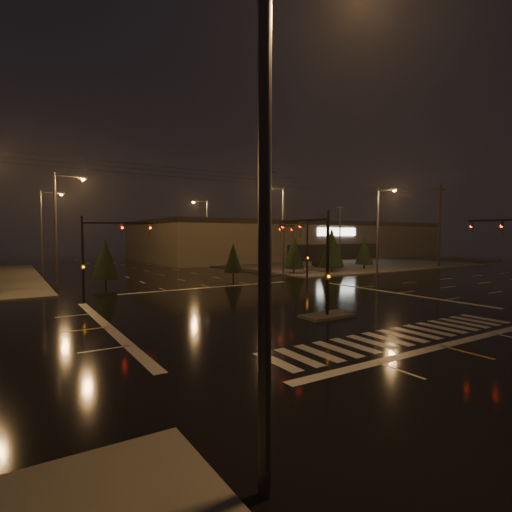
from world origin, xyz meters
name	(u,v)px	position (x,y,z in m)	size (l,w,h in m)	color
ground	(285,306)	(0.00, 0.00, 0.00)	(140.00, 140.00, 0.00)	black
sidewalk_ne	(323,262)	(30.00, 30.00, 0.06)	(36.00, 36.00, 0.12)	#4E4B45
median_island	(327,316)	(0.00, -4.00, 0.07)	(3.00, 1.60, 0.15)	#4E4B45
crosswalk	(402,336)	(0.00, -9.00, 0.01)	(15.00, 2.60, 0.01)	beige
stop_bar_near	(442,346)	(0.00, -11.00, 0.01)	(16.00, 0.50, 0.01)	beige
stop_bar_far	(211,287)	(0.00, 11.00, 0.01)	(16.00, 0.50, 0.01)	beige
parking_lot	(353,262)	(35.00, 28.00, 0.04)	(50.00, 24.00, 0.08)	black
retail_building	(289,239)	(35.00, 45.99, 3.84)	(60.20, 28.30, 7.20)	#675E49
signal_mast_median	(317,250)	(0.00, -3.07, 3.75)	(0.25, 4.59, 6.00)	black
signal_mast_ne	(302,243)	(9.50, 10.14, 3.79)	(4.84, 1.86, 6.00)	black
signal_mast_nw	(98,246)	(-9.50, 10.14, 3.79)	(4.84, 1.86, 6.00)	black
streetlight_0	(280,166)	(-11.18, -15.00, 5.80)	(2.77, 0.32, 10.00)	#38383A
streetlight_1	(59,221)	(-11.18, 18.00, 5.80)	(2.77, 0.32, 10.00)	#38383A
streetlight_2	(44,225)	(-11.18, 34.00, 5.80)	(2.77, 0.32, 10.00)	#38383A
streetlight_3	(281,225)	(11.18, 16.00, 5.80)	(2.77, 0.32, 10.00)	#38383A
streetlight_4	(205,227)	(11.18, 36.00, 5.80)	(2.77, 0.32, 10.00)	#38383A
streetlight_6	(380,225)	(22.00, 11.18, 5.80)	(0.32, 2.77, 10.00)	#38383A
utility_pole_1	(267,221)	(8.00, 14.00, 6.13)	(2.20, 0.32, 12.00)	black
utility_pole_2	(440,225)	(38.00, 14.00, 6.13)	(2.20, 0.32, 12.00)	black
conifer_0	(294,252)	(13.65, 16.77, 2.65)	(2.50, 2.50, 4.61)	black
conifer_1	(332,247)	(18.91, 15.99, 3.10)	(3.07, 3.07, 5.50)	black
conifer_2	(364,250)	(25.58, 16.80, 2.56)	(2.39, 2.39, 4.43)	black
conifer_3	(105,258)	(-7.76, 16.38, 2.54)	(2.35, 2.35, 4.38)	black
conifer_4	(233,258)	(4.86, 15.69, 2.23)	(1.97, 1.97, 3.77)	black
car_parked	(326,262)	(22.61, 20.97, 0.84)	(1.99, 4.95, 1.69)	black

